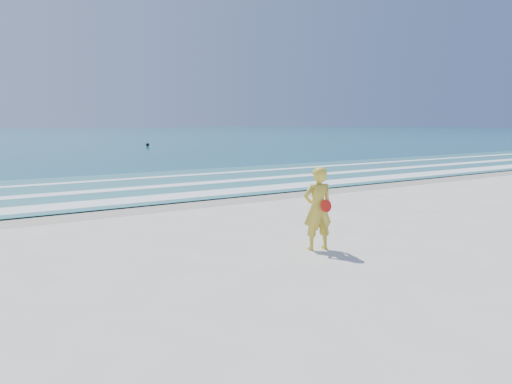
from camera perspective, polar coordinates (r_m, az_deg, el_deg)
ground at (r=9.53m, az=13.55°, el=-8.81°), size 400.00×400.00×0.00m
wet_sand at (r=16.82m, az=-9.41°, el=-1.36°), size 400.00×2.40×0.00m
shallow at (r=21.44m, az=-14.87°, el=0.61°), size 400.00×10.00×0.01m
foam_near at (r=18.00m, az=-11.10°, el=-0.63°), size 400.00×1.40×0.01m
foam_mid at (r=20.69m, az=-14.17°, el=0.40°), size 400.00×0.90×0.01m
foam_far at (r=23.81m, az=-16.80°, el=1.28°), size 400.00×0.60×0.01m
buoy at (r=55.26m, az=-12.29°, el=5.31°), size 0.39×0.39×0.39m
woman at (r=10.69m, az=7.06°, el=-1.89°), size 0.74×0.58×1.78m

